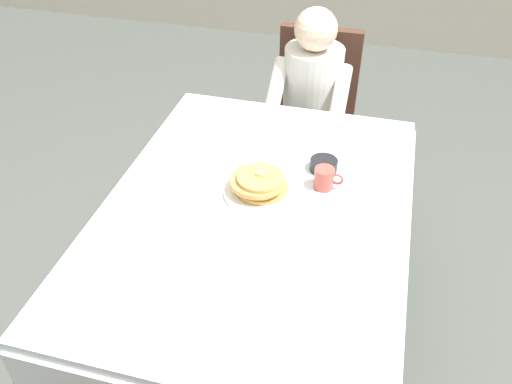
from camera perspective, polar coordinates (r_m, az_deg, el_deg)
The scene contains 13 objects.
ground_plane at distance 2.49m, azimuth -0.10°, elevation -14.69°, with size 14.00×14.00×0.00m, color #474C47.
dining_table_main at distance 2.00m, azimuth -0.12°, elevation -3.56°, with size 1.12×1.52×0.74m.
chair_diner at distance 3.00m, azimuth 6.26°, elevation 9.34°, with size 0.44×0.45×0.93m.
diner_person at distance 2.80m, azimuth 5.90°, elevation 10.30°, with size 0.40×0.43×1.12m.
plate_breakfast at distance 2.00m, azimuth 0.37°, elevation 0.10°, with size 0.28×0.28×0.02m, color white.
breakfast_stack at distance 1.97m, azimuth 0.36°, elevation 1.04°, with size 0.21×0.22×0.08m.
cup_coffee at distance 2.02m, azimuth 7.39°, elevation 1.48°, with size 0.11×0.08×0.08m.
bowl_butter at distance 2.12m, azimuth 7.29°, elevation 2.92°, with size 0.11×0.11×0.04m, color black.
syrup_pitcher at distance 2.20m, azimuth -5.55°, elevation 4.90°, with size 0.08×0.08×0.07m.
fork_left_of_plate at distance 2.03m, azimuth -4.97°, elevation 0.50°, with size 0.18×0.01×0.01m, color silver.
knife_right_of_plate at distance 1.96m, azimuth 5.61°, elevation -1.27°, with size 0.20×0.01×0.01m, color silver.
spoon_near_edge at distance 1.78m, azimuth -0.76°, elevation -6.22°, with size 0.15×0.01×0.01m, color silver.
napkin_folded at distance 2.00m, azimuth -8.28°, elevation -0.43°, with size 0.17×0.12×0.01m, color white.
Camera 1 is at (0.38, -1.42, 2.00)m, focal length 37.17 mm.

